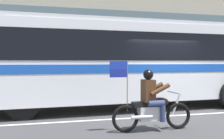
# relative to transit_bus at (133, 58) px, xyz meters

# --- Properties ---
(ground_plane) EXTENTS (60.00, 60.00, 0.00)m
(ground_plane) POSITION_rel_transit_bus_xyz_m (0.80, -1.19, -1.88)
(ground_plane) COLOR #3D3D3F
(sidewalk_curb) EXTENTS (28.00, 3.80, 0.15)m
(sidewalk_curb) POSITION_rel_transit_bus_xyz_m (0.80, 3.91, -1.81)
(sidewalk_curb) COLOR #A39E93
(sidewalk_curb) RESTS_ON ground_plane
(lane_center_stripe) EXTENTS (26.60, 0.14, 0.01)m
(lane_center_stripe) POSITION_rel_transit_bus_xyz_m (0.80, -1.79, -1.88)
(lane_center_stripe) COLOR silver
(lane_center_stripe) RESTS_ON ground_plane
(transit_bus) EXTENTS (12.76, 3.06, 3.22)m
(transit_bus) POSITION_rel_transit_bus_xyz_m (0.00, 0.00, 0.00)
(transit_bus) COLOR silver
(transit_bus) RESTS_ON ground_plane
(motorcycle_with_rider) EXTENTS (2.20, 0.64, 1.78)m
(motorcycle_with_rider) POSITION_rel_transit_bus_xyz_m (-0.69, -3.37, -1.22)
(motorcycle_with_rider) COLOR black
(motorcycle_with_rider) RESTS_ON ground_plane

